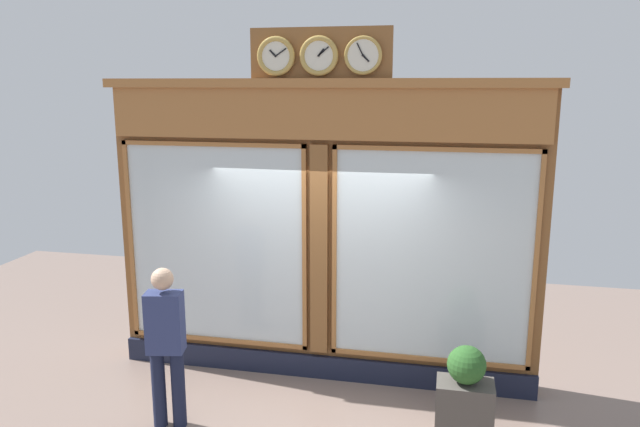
% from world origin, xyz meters
% --- Properties ---
extents(shop_facade, '(5.06, 0.42, 4.04)m').
position_xyz_m(shop_facade, '(0.00, -0.13, 1.78)').
color(shop_facade, brown).
rests_on(shop_facade, ground_plane).
extents(pedestrian, '(0.39, 0.28, 1.69)m').
position_xyz_m(pedestrian, '(1.29, 1.35, 0.93)').
color(pedestrian, '#191E38').
rests_on(pedestrian, ground_plane).
extents(planter_box, '(0.56, 0.36, 0.57)m').
position_xyz_m(planter_box, '(-1.66, 0.91, 0.29)').
color(planter_box, '#4C4742').
rests_on(planter_box, ground_plane).
extents(planter_shrub, '(0.38, 0.38, 0.38)m').
position_xyz_m(planter_shrub, '(-1.66, 0.91, 0.76)').
color(planter_shrub, '#285623').
rests_on(planter_shrub, planter_box).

